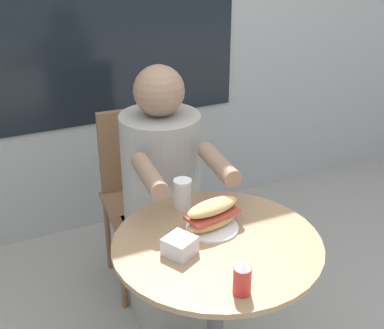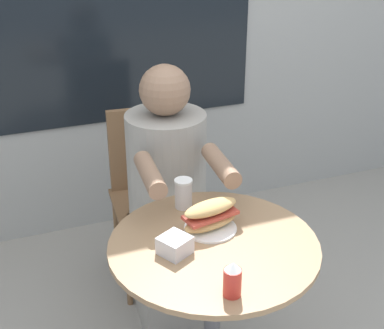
# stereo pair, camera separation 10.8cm
# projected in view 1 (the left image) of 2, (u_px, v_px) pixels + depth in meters

# --- Properties ---
(cafe_table) EXTENTS (0.71, 0.71, 0.72)m
(cafe_table) POSITION_uv_depth(u_px,v_px,m) (216.00, 288.00, 1.87)
(cafe_table) COLOR #997551
(cafe_table) RESTS_ON ground_plane
(diner_chair) EXTENTS (0.41, 0.41, 0.87)m
(diner_chair) POSITION_uv_depth(u_px,v_px,m) (140.00, 182.00, 2.61)
(diner_chair) COLOR brown
(diner_chair) RESTS_ON ground_plane
(seated_diner) EXTENTS (0.38, 0.62, 1.18)m
(seated_diner) POSITION_uv_depth(u_px,v_px,m) (165.00, 217.00, 2.33)
(seated_diner) COLOR gray
(seated_diner) RESTS_ON ground_plane
(sandwich_on_plate) EXTENTS (0.22, 0.18, 0.11)m
(sandwich_on_plate) POSITION_uv_depth(u_px,v_px,m) (212.00, 216.00, 1.84)
(sandwich_on_plate) COLOR white
(sandwich_on_plate) RESTS_ON cafe_table
(drink_cup) EXTENTS (0.07, 0.07, 0.11)m
(drink_cup) POSITION_uv_depth(u_px,v_px,m) (183.00, 194.00, 1.97)
(drink_cup) COLOR silver
(drink_cup) RESTS_ON cafe_table
(napkin_box) EXTENTS (0.12, 0.12, 0.06)m
(napkin_box) POSITION_uv_depth(u_px,v_px,m) (180.00, 246.00, 1.72)
(napkin_box) COLOR silver
(napkin_box) RESTS_ON cafe_table
(condiment_bottle) EXTENTS (0.05, 0.05, 0.11)m
(condiment_bottle) POSITION_uv_depth(u_px,v_px,m) (242.00, 278.00, 1.53)
(condiment_bottle) COLOR red
(condiment_bottle) RESTS_ON cafe_table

